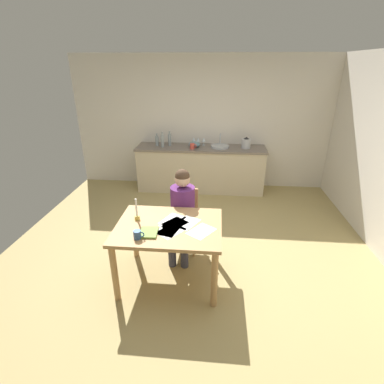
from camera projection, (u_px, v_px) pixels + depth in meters
name	position (u px, v px, depth m)	size (l,w,h in m)	color
ground_plane	(190.00, 253.00, 4.03)	(5.20, 5.20, 0.04)	tan
wall_back	(202.00, 123.00, 5.86)	(5.20, 0.12, 2.60)	silver
kitchen_counter	(201.00, 168.00, 5.88)	(2.55, 0.64, 0.90)	beige
dining_table	(169.00, 233.00, 3.28)	(1.19, 0.91, 0.74)	tan
chair_at_table	(184.00, 217.00, 3.98)	(0.42, 0.42, 0.85)	tan
person_seated	(182.00, 208.00, 3.76)	(0.33, 0.60, 1.19)	#592666
coffee_mug	(138.00, 235.00, 2.97)	(0.12, 0.08, 0.09)	#33598C
candlestick	(137.00, 214.00, 3.33)	(0.06, 0.06, 0.27)	gold
book_magazine	(149.00, 232.00, 3.08)	(0.18, 0.22, 0.02)	olive
paper_letter	(169.00, 229.00, 3.16)	(0.21, 0.30, 0.00)	white
paper_bill	(201.00, 231.00, 3.12)	(0.21, 0.30, 0.00)	white
paper_envelope	(171.00, 231.00, 3.13)	(0.21, 0.30, 0.00)	white
paper_receipt	(174.00, 224.00, 3.26)	(0.21, 0.30, 0.00)	white
paper_notice	(173.00, 220.00, 3.34)	(0.21, 0.30, 0.00)	white
paper_flyer	(187.00, 223.00, 3.29)	(0.21, 0.30, 0.00)	white
sink_unit	(220.00, 146.00, 5.66)	(0.36, 0.36, 0.24)	#B2B7BC
bottle_oil	(157.00, 141.00, 5.74)	(0.07, 0.07, 0.24)	#8C999E
bottle_vinegar	(163.00, 141.00, 5.64)	(0.06, 0.06, 0.29)	#8C999E
bottle_wine_red	(170.00, 140.00, 5.74)	(0.06, 0.06, 0.29)	#8C999E
mixing_bowl	(194.00, 144.00, 5.68)	(0.24, 0.24, 0.11)	#668C99
stovetop_kettle	(246.00, 143.00, 5.58)	(0.18, 0.18, 0.22)	#B7BABF
wine_glass_near_sink	(204.00, 140.00, 5.79)	(0.07, 0.07, 0.15)	silver
wine_glass_by_kettle	(198.00, 140.00, 5.79)	(0.07, 0.07, 0.15)	silver
wine_glass_back_left	(194.00, 140.00, 5.80)	(0.07, 0.07, 0.15)	silver
teacup_on_counter	(192.00, 146.00, 5.55)	(0.13, 0.09, 0.11)	#D84C3F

